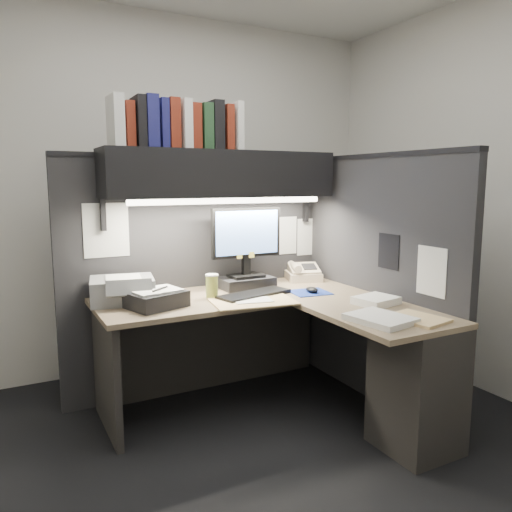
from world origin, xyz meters
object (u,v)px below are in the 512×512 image
Objects in this scene: monitor at (246,256)px; printer at (122,290)px; telephone at (303,273)px; overhead_shelf at (221,174)px; notebook_stack at (156,299)px; coffee_cup at (212,287)px; desk at (322,356)px; keyboard at (254,294)px.

printer is (-0.85, -0.02, -0.14)m from monitor.
telephone is 0.67× the size of printer.
telephone is at bearing 0.47° from overhead_shelf.
telephone is 0.80× the size of notebook_stack.
overhead_shelf reaches higher than coffee_cup.
notebook_stack is (-0.84, 0.48, 0.33)m from desk.
telephone is 1.34m from printer.
desk is 1.10× the size of overhead_shelf.
printer is (-0.52, 0.16, 0.00)m from coffee_cup.
desk is 1.33m from overhead_shelf.
printer reaches higher than telephone.
keyboard is 1.61× the size of notebook_stack.
desk is 0.89m from monitor.
printer is 1.20× the size of notebook_stack.
monitor is (-0.14, 0.71, 0.50)m from desk.
notebook_stack is (-1.20, -0.28, -0.00)m from telephone.
desk is 6.91× the size of telephone.
monitor is (0.16, -0.04, -0.55)m from overhead_shelf.
coffee_cup is 0.38m from notebook_stack.
keyboard is at bearing -17.52° from coffee_cup.
telephone reaches higher than keyboard.
monitor is 1.11× the size of keyboard.
printer is (-0.99, 0.69, 0.36)m from desk.
overhead_shelf reaches higher than desk.
overhead_shelf is 0.98m from telephone.
notebook_stack is at bearing -148.18° from telephone.
monitor is 3.89× the size of coffee_cup.
desk is 4.62× the size of printer.
overhead_shelf is 3.14× the size of keyboard.
notebook_stack is at bearing -45.43° from printer.
coffee_cup is at bearing -127.62° from overhead_shelf.
desk is at bearing -24.43° from printer.
monitor is 0.76m from notebook_stack.
monitor reaches higher than coffee_cup.
keyboard is at bearing -6.52° from printer.
notebook_stack reaches higher than keyboard.
printer reaches higher than keyboard.
printer is (-0.77, 0.24, 0.06)m from keyboard.
desk is at bearing -48.74° from coffee_cup.
telephone is at bearing 64.88° from desk.
monitor is at bearing 28.62° from coffee_cup.
overhead_shelf is at bearing 52.38° from coffee_cup.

